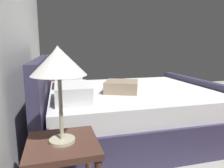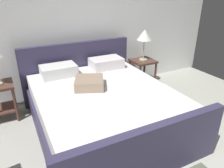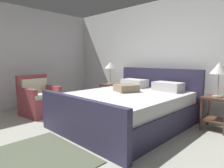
% 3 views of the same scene
% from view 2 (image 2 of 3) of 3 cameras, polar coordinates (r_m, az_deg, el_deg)
% --- Properties ---
extents(wall_back, '(6.26, 0.12, 2.62)m').
position_cam_2_polar(wall_back, '(4.14, -9.28, 15.12)').
color(wall_back, silver).
rests_on(wall_back, ground).
extents(bed, '(2.06, 2.39, 1.06)m').
position_cam_2_polar(bed, '(3.23, -2.66, -5.70)').
color(bed, '#332E4B').
rests_on(bed, ground).
extents(nightstand_right, '(0.44, 0.44, 0.60)m').
position_cam_2_polar(nightstand_right, '(4.49, 8.07, 3.92)').
color(nightstand_right, '#503127').
rests_on(nightstand_right, ground).
extents(table_lamp_right, '(0.29, 0.29, 0.61)m').
position_cam_2_polar(table_lamp_right, '(4.30, 8.61, 12.54)').
color(table_lamp_right, '#B7B293').
rests_on(table_lamp_right, nightstand_right).
extents(nightstand_left, '(0.44, 0.44, 0.60)m').
position_cam_2_polar(nightstand_left, '(3.78, -27.54, -2.83)').
color(nightstand_left, '#503127').
rests_on(nightstand_left, ground).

